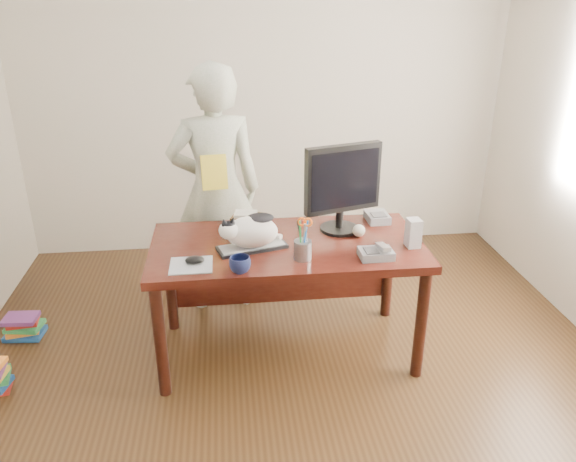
{
  "coord_description": "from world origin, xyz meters",
  "views": [
    {
      "loc": [
        -0.34,
        -2.39,
        2.13
      ],
      "look_at": [
        0.0,
        0.55,
        0.85
      ],
      "focal_mm": 35.0,
      "sensor_mm": 36.0,
      "label": 1
    }
  ],
  "objects_px": {
    "speaker": "(413,233)",
    "baseball": "(359,231)",
    "desk": "(286,260)",
    "phone": "(377,253)",
    "book_stack": "(248,220)",
    "person": "(216,191)",
    "calculator": "(377,217)",
    "mouse": "(195,260)",
    "pen_cup": "(303,248)",
    "coffee_mug": "(240,265)",
    "keyboard": "(252,247)",
    "monitor": "(343,184)",
    "cat": "(250,231)",
    "book_pile_b": "(24,326)"
  },
  "relations": [
    {
      "from": "monitor",
      "to": "book_stack",
      "type": "distance_m",
      "value": 0.65
    },
    {
      "from": "desk",
      "to": "phone",
      "type": "xyz_separation_m",
      "value": [
        0.48,
        -0.32,
        0.18
      ]
    },
    {
      "from": "mouse",
      "to": "phone",
      "type": "height_order",
      "value": "phone"
    },
    {
      "from": "cat",
      "to": "mouse",
      "type": "height_order",
      "value": "cat"
    },
    {
      "from": "monitor",
      "to": "mouse",
      "type": "xyz_separation_m",
      "value": [
        -0.88,
        -0.35,
        -0.29
      ]
    },
    {
      "from": "cat",
      "to": "calculator",
      "type": "height_order",
      "value": "cat"
    },
    {
      "from": "mouse",
      "to": "coffee_mug",
      "type": "height_order",
      "value": "coffee_mug"
    },
    {
      "from": "monitor",
      "to": "calculator",
      "type": "distance_m",
      "value": 0.41
    },
    {
      "from": "coffee_mug",
      "to": "calculator",
      "type": "relative_size",
      "value": 0.62
    },
    {
      "from": "book_stack",
      "to": "calculator",
      "type": "relative_size",
      "value": 1.36
    },
    {
      "from": "coffee_mug",
      "to": "calculator",
      "type": "height_order",
      "value": "coffee_mug"
    },
    {
      "from": "pen_cup",
      "to": "coffee_mug",
      "type": "relative_size",
      "value": 2.19
    },
    {
      "from": "keyboard",
      "to": "baseball",
      "type": "height_order",
      "value": "baseball"
    },
    {
      "from": "monitor",
      "to": "cat",
      "type": "bearing_deg",
      "value": -177.41
    },
    {
      "from": "speaker",
      "to": "calculator",
      "type": "height_order",
      "value": "speaker"
    },
    {
      "from": "keyboard",
      "to": "person",
      "type": "height_order",
      "value": "person"
    },
    {
      "from": "book_pile_b",
      "to": "phone",
      "type": "bearing_deg",
      "value": -15.17
    },
    {
      "from": "speaker",
      "to": "person",
      "type": "xyz_separation_m",
      "value": [
        -1.13,
        0.78,
        0.03
      ]
    },
    {
      "from": "keyboard",
      "to": "cat",
      "type": "height_order",
      "value": "cat"
    },
    {
      "from": "pen_cup",
      "to": "baseball",
      "type": "distance_m",
      "value": 0.46
    },
    {
      "from": "baseball",
      "to": "pen_cup",
      "type": "bearing_deg",
      "value": -144.92
    },
    {
      "from": "desk",
      "to": "book_pile_b",
      "type": "xyz_separation_m",
      "value": [
        -1.72,
        0.27,
        -0.53
      ]
    },
    {
      "from": "book_stack",
      "to": "person",
      "type": "height_order",
      "value": "person"
    },
    {
      "from": "speaker",
      "to": "book_stack",
      "type": "height_order",
      "value": "speaker"
    },
    {
      "from": "baseball",
      "to": "person",
      "type": "height_order",
      "value": "person"
    },
    {
      "from": "cat",
      "to": "monitor",
      "type": "bearing_deg",
      "value": 3.48
    },
    {
      "from": "pen_cup",
      "to": "mouse",
      "type": "height_order",
      "value": "pen_cup"
    },
    {
      "from": "mouse",
      "to": "desk",
      "type": "bearing_deg",
      "value": 28.62
    },
    {
      "from": "monitor",
      "to": "mouse",
      "type": "distance_m",
      "value": 0.99
    },
    {
      "from": "mouse",
      "to": "calculator",
      "type": "relative_size",
      "value": 0.56
    },
    {
      "from": "mouse",
      "to": "speaker",
      "type": "xyz_separation_m",
      "value": [
        1.25,
        0.08,
        0.06
      ]
    },
    {
      "from": "mouse",
      "to": "coffee_mug",
      "type": "xyz_separation_m",
      "value": [
        0.24,
        -0.13,
        0.02
      ]
    },
    {
      "from": "cat",
      "to": "phone",
      "type": "height_order",
      "value": "cat"
    },
    {
      "from": "phone",
      "to": "person",
      "type": "relative_size",
      "value": 0.11
    },
    {
      "from": "pen_cup",
      "to": "calculator",
      "type": "height_order",
      "value": "pen_cup"
    },
    {
      "from": "speaker",
      "to": "baseball",
      "type": "xyz_separation_m",
      "value": [
        -0.28,
        0.17,
        -0.05
      ]
    },
    {
      "from": "monitor",
      "to": "baseball",
      "type": "height_order",
      "value": "monitor"
    },
    {
      "from": "desk",
      "to": "calculator",
      "type": "bearing_deg",
      "value": 18.04
    },
    {
      "from": "monitor",
      "to": "book_pile_b",
      "type": "height_order",
      "value": "monitor"
    },
    {
      "from": "monitor",
      "to": "speaker",
      "type": "relative_size",
      "value": 3.24
    },
    {
      "from": "keyboard",
      "to": "calculator",
      "type": "distance_m",
      "value": 0.89
    },
    {
      "from": "keyboard",
      "to": "phone",
      "type": "distance_m",
      "value": 0.71
    },
    {
      "from": "desk",
      "to": "pen_cup",
      "type": "xyz_separation_m",
      "value": [
        0.06,
        -0.3,
        0.22
      ]
    },
    {
      "from": "person",
      "to": "book_pile_b",
      "type": "distance_m",
      "value": 1.56
    },
    {
      "from": "monitor",
      "to": "keyboard",
      "type": "bearing_deg",
      "value": -177.51
    },
    {
      "from": "phone",
      "to": "speaker",
      "type": "relative_size",
      "value": 1.11
    },
    {
      "from": "pen_cup",
      "to": "calculator",
      "type": "distance_m",
      "value": 0.75
    },
    {
      "from": "baseball",
      "to": "book_stack",
      "type": "distance_m",
      "value": 0.71
    },
    {
      "from": "mouse",
      "to": "person",
      "type": "xyz_separation_m",
      "value": [
        0.12,
        0.86,
        0.09
      ]
    },
    {
      "from": "phone",
      "to": "book_pile_b",
      "type": "xyz_separation_m",
      "value": [
        -2.2,
        0.6,
        -0.71
      ]
    }
  ]
}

